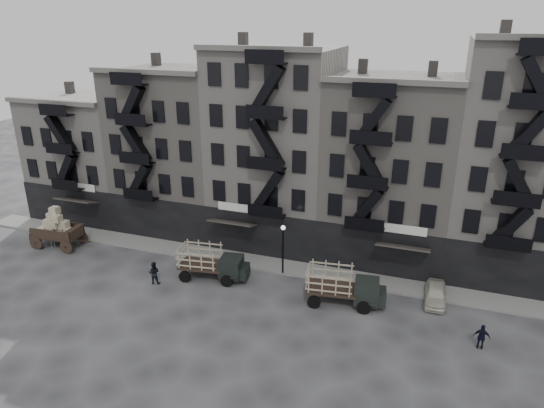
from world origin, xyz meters
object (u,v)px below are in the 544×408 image
(stake_truck_west, at_px, (211,260))
(pedestrian_west, at_px, (32,238))
(policeman, at_px, (482,337))
(car_east, at_px, (436,294))
(pedestrian_mid, at_px, (154,273))
(horse, at_px, (46,239))
(stake_truck_east, at_px, (344,284))
(wagon, at_px, (56,225))

(stake_truck_west, xyz_separation_m, pedestrian_west, (-17.67, -0.26, -0.71))
(policeman, bearing_deg, car_east, -54.33)
(pedestrian_mid, xyz_separation_m, policeman, (23.51, -0.18, -0.06))
(horse, height_order, stake_truck_east, stake_truck_east)
(pedestrian_mid, bearing_deg, pedestrian_west, -24.56)
(wagon, height_order, car_east, wagon)
(pedestrian_mid, bearing_deg, horse, -26.46)
(car_east, bearing_deg, pedestrian_west, -176.33)
(stake_truck_east, height_order, pedestrian_west, stake_truck_east)
(wagon, distance_m, pedestrian_mid, 12.20)
(policeman, bearing_deg, wagon, -0.71)
(horse, relative_size, wagon, 0.46)
(wagon, xyz_separation_m, pedestrian_mid, (11.80, -2.87, -1.18))
(wagon, height_order, pedestrian_mid, wagon)
(pedestrian_west, bearing_deg, car_east, -54.75)
(stake_truck_west, height_order, car_east, stake_truck_west)
(horse, bearing_deg, policeman, -117.13)
(car_east, relative_size, pedestrian_mid, 2.06)
(horse, distance_m, stake_truck_west, 16.42)
(pedestrian_west, relative_size, policeman, 0.98)
(stake_truck_west, bearing_deg, horse, 172.22)
(stake_truck_west, distance_m, stake_truck_east, 10.50)
(horse, xyz_separation_m, stake_truck_east, (26.90, -0.15, 0.72))
(horse, relative_size, policeman, 1.22)
(stake_truck_east, distance_m, policeman, 9.45)
(stake_truck_east, bearing_deg, stake_truck_west, 171.93)
(car_east, distance_m, policeman, 5.48)
(stake_truck_west, distance_m, pedestrian_mid, 4.50)
(horse, bearing_deg, stake_truck_west, -113.28)
(stake_truck_east, bearing_deg, policeman, -20.91)
(horse, height_order, pedestrian_mid, pedestrian_mid)
(stake_truck_west, distance_m, pedestrian_west, 17.69)
(pedestrian_mid, distance_m, policeman, 23.51)
(horse, bearing_deg, stake_truck_east, -113.66)
(horse, xyz_separation_m, pedestrian_mid, (12.54, -2.21, 0.04))
(car_east, xyz_separation_m, policeman, (2.86, -4.68, 0.21))
(stake_truck_west, xyz_separation_m, pedestrian_mid, (-3.86, -2.23, -0.64))
(stake_truck_west, relative_size, stake_truck_east, 0.98)
(stake_truck_west, relative_size, pedestrian_mid, 3.07)
(car_east, bearing_deg, pedestrian_mid, -168.25)
(wagon, distance_m, stake_truck_east, 26.18)
(wagon, xyz_separation_m, stake_truck_east, (26.16, -0.81, -0.50))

